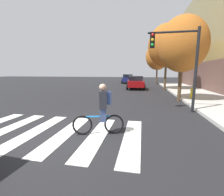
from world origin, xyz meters
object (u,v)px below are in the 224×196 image
Objects in this scene: cyclist at (102,110)px; sedan_mid at (135,82)px; traffic_light_near at (179,56)px; street_tree_far at (158,56)px; street_tree_mid at (167,46)px; fire_hydrant at (192,93)px; sedan_far at (128,79)px; street_tree_near at (183,44)px.

sedan_mid is at bearing 88.31° from cyclist.
traffic_light_near is 0.62× the size of street_tree_far.
cyclist is 23.11m from street_tree_far.
fire_hydrant is at bearing -80.62° from street_tree_mid.
cyclist is at bearing -91.69° from sedan_mid.
sedan_far is 12.42m from street_tree_mid.
street_tree_mid is (5.18, -10.52, 4.09)m from sedan_far.
sedan_mid is 0.65× the size of street_tree_mid.
sedan_mid is 14.73m from cyclist.
street_tree_mid is (0.80, 10.30, 2.07)m from traffic_light_near.
street_tree_mid reaches higher than sedan_mid.
street_tree_near reaches higher than cyclist.
street_tree_near reaches higher than fire_hydrant.
street_tree_far is (-1.28, 15.00, 4.06)m from fire_hydrant.
sedan_far is at bearing 100.28° from sedan_mid.
traffic_light_near is 5.38× the size of fire_hydrant.
sedan_far is 21.38m from traffic_light_near.
traffic_light_near is at bearing -78.12° from sedan_far.
cyclist is 0.40× the size of traffic_light_near.
street_tree_mid is 8.54m from street_tree_far.
fire_hydrant is 0.11× the size of street_tree_mid.
traffic_light_near is (4.38, -20.83, 2.02)m from sedan_far.
fire_hydrant is at bearing -85.14° from street_tree_far.
street_tree_mid reaches higher than traffic_light_near.
traffic_light_near reaches higher than sedan_mid.
cyclist reaches higher than fire_hydrant.
sedan_mid is 0.82× the size of street_tree_near.
traffic_light_near is (3.04, 3.68, 2.02)m from cyclist.
cyclist is at bearing -129.54° from traffic_light_near.
sedan_mid is 2.79× the size of cyclist.
sedan_far is at bearing 158.19° from street_tree_far.
street_tree_near is (3.88, 6.89, 3.05)m from cyclist.
street_tree_mid reaches higher than street_tree_near.
sedan_far is 18.11m from fire_hydrant.
traffic_light_near is at bearing -76.73° from sedan_mid.
fire_hydrant is 7.90m from street_tree_mid.
street_tree_mid is (3.84, 13.98, 4.09)m from cyclist.
fire_hydrant is 15.60m from street_tree_far.
sedan_far is 24.54m from cyclist.
street_tree_far is at bearing 88.19° from traffic_light_near.
sedan_mid is 8.49m from fire_hydrant.
street_tree_mid is at bearing 99.38° from fire_hydrant.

